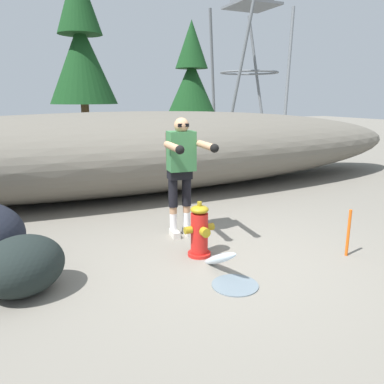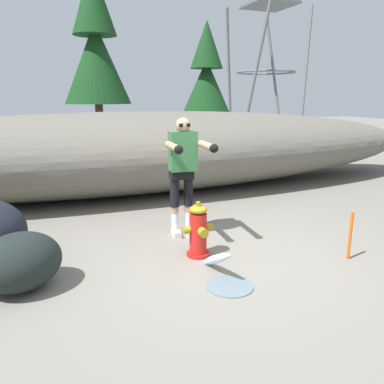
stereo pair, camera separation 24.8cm
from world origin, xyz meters
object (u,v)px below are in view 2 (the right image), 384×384
Objects in this scene: survey_stake at (350,236)px; boulder_mid at (20,262)px; utility_worker at (183,163)px; fire_hydrant at (198,232)px.

boulder_mid is at bearing 169.96° from survey_stake.
utility_worker is 2.38m from boulder_mid.
fire_hydrant is at bearing 155.41° from survey_stake.
boulder_mid is (-2.09, -0.84, -0.76)m from utility_worker.
utility_worker reaches higher than survey_stake.
fire_hydrant is at bearing 0.04° from utility_worker.
fire_hydrant is 1.17× the size of survey_stake.
survey_stake is (1.68, -0.77, -0.02)m from fire_hydrant.
fire_hydrant is 0.83× the size of boulder_mid.
survey_stake is (1.61, -1.50, -0.77)m from utility_worker.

